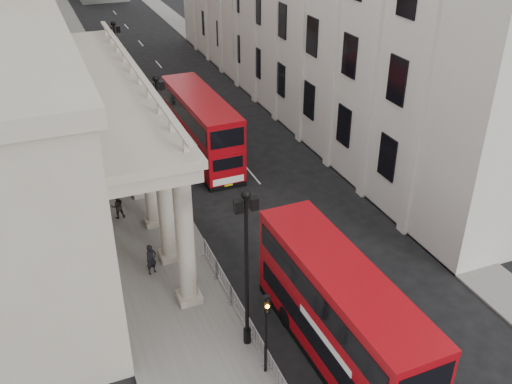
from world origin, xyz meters
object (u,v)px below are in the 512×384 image
(lamp_post_mid, at_px, (160,127))
(lamp_post_north, at_px, (118,61))
(pedestrian_a, at_px, (151,259))
(lamp_post_south, at_px, (246,260))
(bus_near, at_px, (339,312))
(traffic_light, at_px, (266,321))
(pedestrian_b, at_px, (118,206))
(bus_far, at_px, (201,126))
(pedestrian_c, at_px, (127,168))

(lamp_post_mid, bearing_deg, lamp_post_north, 90.00)
(pedestrian_a, bearing_deg, lamp_post_south, -90.31)
(bus_near, bearing_deg, pedestrian_a, 124.08)
(lamp_post_south, distance_m, bus_near, 4.79)
(traffic_light, xyz_separation_m, pedestrian_b, (-3.79, 15.55, -2.14))
(bus_far, relative_size, pedestrian_b, 6.90)
(lamp_post_south, distance_m, pedestrian_b, 14.57)
(bus_near, height_order, pedestrian_c, bus_near)
(lamp_post_north, distance_m, traffic_light, 34.07)
(pedestrian_c, bearing_deg, pedestrian_a, -81.60)
(traffic_light, bearing_deg, bus_far, 79.94)
(lamp_post_north, distance_m, pedestrian_b, 19.24)
(bus_far, distance_m, pedestrian_c, 6.65)
(lamp_post_north, bearing_deg, bus_near, -84.04)
(bus_far, relative_size, pedestrian_c, 6.54)
(lamp_post_mid, bearing_deg, lamp_post_south, -90.00)
(lamp_post_south, xyz_separation_m, pedestrian_c, (-2.11, 18.58, -3.90))
(lamp_post_mid, bearing_deg, bus_near, -78.90)
(lamp_post_north, distance_m, pedestrian_c, 14.13)
(traffic_light, relative_size, bus_far, 0.37)
(bus_near, distance_m, pedestrian_c, 21.59)
(bus_far, bearing_deg, bus_near, -92.67)
(bus_near, bearing_deg, bus_far, 87.23)
(lamp_post_south, bearing_deg, traffic_light, -87.16)
(bus_near, bearing_deg, lamp_post_south, 146.95)
(bus_far, bearing_deg, traffic_light, -101.43)
(lamp_post_mid, xyz_separation_m, pedestrian_c, (-2.11, 2.58, -3.90))
(lamp_post_mid, distance_m, traffic_light, 18.11)
(lamp_post_north, relative_size, pedestrian_a, 4.56)
(bus_near, bearing_deg, pedestrian_c, 103.81)
(bus_near, distance_m, pedestrian_a, 11.37)
(traffic_light, bearing_deg, lamp_post_mid, 90.32)
(lamp_post_north, relative_size, pedestrian_b, 4.91)
(lamp_post_south, height_order, traffic_light, lamp_post_south)
(lamp_post_north, height_order, bus_far, lamp_post_north)
(pedestrian_c, bearing_deg, bus_far, 29.11)
(pedestrian_b, relative_size, pedestrian_c, 0.95)
(traffic_light, bearing_deg, lamp_post_south, 92.84)
(traffic_light, height_order, pedestrian_c, traffic_light)
(lamp_post_north, relative_size, bus_far, 0.71)
(lamp_post_mid, bearing_deg, bus_far, 47.21)
(pedestrian_a, bearing_deg, pedestrian_c, 62.24)
(pedestrian_a, distance_m, pedestrian_b, 6.61)
(pedestrian_c, bearing_deg, lamp_post_mid, -37.99)
(bus_far, bearing_deg, lamp_post_south, -102.68)
(lamp_post_north, distance_m, pedestrian_a, 25.50)
(lamp_post_north, bearing_deg, lamp_post_south, -90.00)
(lamp_post_mid, relative_size, traffic_light, 1.93)
(bus_far, xyz_separation_m, pedestrian_c, (-6.19, -1.83, -1.61))
(lamp_post_north, relative_size, bus_near, 0.72)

